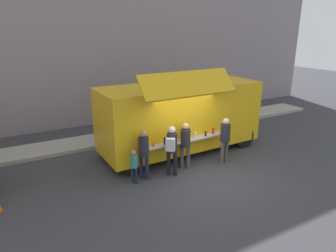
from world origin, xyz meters
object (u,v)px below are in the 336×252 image
Objects in this scene: customer_mid_with_backpack at (172,146)px; child_near_queue at (134,164)px; food_truck_main at (181,115)px; customer_front_ordering at (185,142)px; trash_bin at (216,114)px; customer_rear_waiting at (144,150)px; customer_extra_browsing at (225,136)px.

customer_mid_with_backpack is 1.39m from child_near_queue.
food_truck_main reaches higher than customer_front_ordering.
customer_front_ordering is 0.97× the size of customer_mid_with_backpack.
food_truck_main reaches higher than trash_bin.
customer_mid_with_backpack reaches higher than trash_bin.
trash_bin is 7.48m from child_near_queue.
food_truck_main reaches higher than child_near_queue.
customer_front_ordering is at bearing -26.60° from child_near_queue.
customer_extra_browsing reaches higher than customer_rear_waiting.
trash_bin is 6.49m from customer_mid_with_backpack.
customer_rear_waiting is at bearing 73.96° from customer_extra_browsing.
customer_mid_with_backpack is at bearing 148.97° from customer_front_ordering.
trash_bin is 0.59× the size of customer_front_ordering.
customer_extra_browsing is at bearing -123.96° from trash_bin.
customer_extra_browsing is at bearing -50.41° from customer_mid_with_backpack.
customer_front_ordering is 0.97× the size of customer_extra_browsing.
food_truck_main is at bearing 1.43° from customer_mid_with_backpack.
customer_mid_with_backpack reaches higher than customer_rear_waiting.
customer_extra_browsing is (-2.77, -4.12, 0.54)m from trash_bin.
customer_mid_with_backpack is 2.24m from customer_extra_browsing.
customer_rear_waiting is (-0.91, 0.26, -0.06)m from customer_mid_with_backpack.
customer_rear_waiting is (-1.63, -0.02, 0.00)m from customer_front_ordering.
customer_rear_waiting is at bearing -11.84° from child_near_queue.
customer_rear_waiting reaches higher than trash_bin.
customer_mid_with_backpack is 1.54× the size of child_near_queue.
customer_front_ordering is (-4.30, -3.80, 0.51)m from trash_bin.
customer_rear_waiting reaches higher than child_near_queue.
customer_front_ordering is 2.07m from child_near_queue.
customer_mid_with_backpack is at bearing -36.27° from child_near_queue.
customer_front_ordering reaches higher than child_near_queue.
customer_extra_browsing reaches higher than child_near_queue.
customer_extra_browsing is at bearing -67.18° from food_truck_main.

